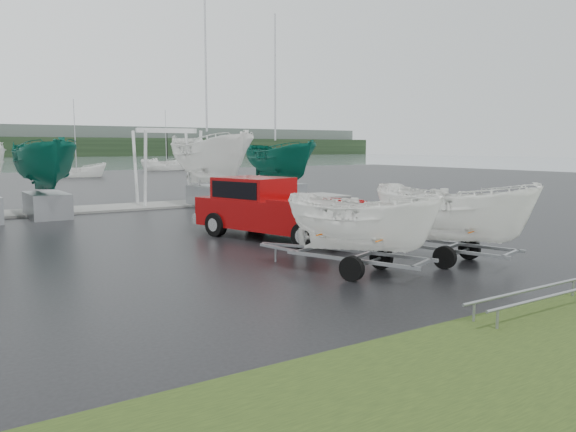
% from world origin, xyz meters
% --- Properties ---
extents(ground_plane, '(120.00, 120.00, 0.00)m').
position_xyz_m(ground_plane, '(0.00, 0.00, 0.00)').
color(ground_plane, black).
rests_on(ground_plane, ground).
extents(grass_verge, '(40.00, 40.00, 0.00)m').
position_xyz_m(grass_verge, '(0.00, -11.00, 0.00)').
color(grass_verge, '#213012').
rests_on(grass_verge, ground).
extents(dock, '(30.00, 3.00, 0.12)m').
position_xyz_m(dock, '(0.00, 13.00, 0.05)').
color(dock, gray).
rests_on(dock, ground).
extents(pickup_truck, '(3.82, 6.59, 2.08)m').
position_xyz_m(pickup_truck, '(2.59, 0.85, 1.08)').
color(pickup_truck, maroon).
rests_on(pickup_truck, ground).
extents(trailer_hitched, '(2.17, 3.79, 5.10)m').
position_xyz_m(trailer_hitched, '(4.49, -5.51, 2.77)').
color(trailer_hitched, gray).
rests_on(trailer_hitched, ground).
extents(trailer_parked, '(2.45, 3.78, 4.68)m').
position_xyz_m(trailer_parked, '(1.56, -5.18, 2.55)').
color(trailer_parked, gray).
rests_on(trailer_parked, ground).
extents(boat_hoist, '(3.30, 2.18, 4.12)m').
position_xyz_m(boat_hoist, '(3.57, 13.00, 2.67)').
color(boat_hoist, silver).
rests_on(boat_hoist, ground).
extents(keelboat_1, '(2.37, 3.20, 7.40)m').
position_xyz_m(keelboat_1, '(-2.85, 11.20, 3.75)').
color(keelboat_1, gray).
rests_on(keelboat_1, ground).
extents(keelboat_2, '(2.76, 3.20, 10.94)m').
position_xyz_m(keelboat_2, '(5.19, 11.00, 4.40)').
color(keelboat_2, gray).
rests_on(keelboat_2, ground).
extents(keelboat_3, '(2.34, 3.20, 10.50)m').
position_xyz_m(keelboat_3, '(9.59, 11.30, 3.70)').
color(keelboat_3, gray).
rests_on(keelboat_3, ground).
extents(moored_boat_2, '(2.78, 2.74, 10.99)m').
position_xyz_m(moored_boat_2, '(5.96, 45.18, 0.01)').
color(moored_boat_2, white).
rests_on(moored_boat_2, ground).
extents(moored_boat_3, '(3.20, 3.14, 11.71)m').
position_xyz_m(moored_boat_3, '(19.97, 56.24, 0.00)').
color(moored_boat_3, white).
rests_on(moored_boat_3, ground).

